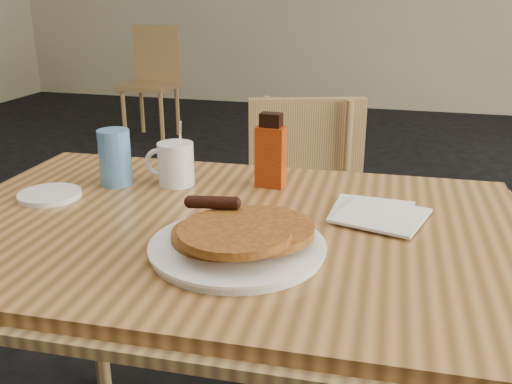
# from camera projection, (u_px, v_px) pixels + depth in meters

# --- Properties ---
(main_table) EXTENTS (1.26, 0.88, 0.75)m
(main_table) POSITION_uv_depth(u_px,v_px,m) (224.00, 241.00, 1.17)
(main_table) COLOR #AB733C
(main_table) RESTS_ON floor
(chair_main_far) EXTENTS (0.49, 0.50, 0.86)m
(chair_main_far) POSITION_uv_depth(u_px,v_px,m) (300.00, 207.00, 1.89)
(chair_main_far) COLOR tan
(chair_main_far) RESTS_ON floor
(chair_wall_extra) EXTENTS (0.42, 0.42, 0.91)m
(chair_wall_extra) POSITION_uv_depth(u_px,v_px,m) (153.00, 72.00, 4.72)
(chair_wall_extra) COLOR tan
(chair_wall_extra) RESTS_ON floor
(pancake_plate) EXTENTS (0.32, 0.32, 0.09)m
(pancake_plate) POSITION_uv_depth(u_px,v_px,m) (238.00, 240.00, 1.02)
(pancake_plate) COLOR white
(pancake_plate) RESTS_ON main_table
(coffee_mug) EXTENTS (0.12, 0.09, 0.16)m
(coffee_mug) POSITION_uv_depth(u_px,v_px,m) (175.00, 163.00, 1.36)
(coffee_mug) COLOR white
(coffee_mug) RESTS_ON main_table
(syrup_bottle) EXTENTS (0.07, 0.05, 0.18)m
(syrup_bottle) POSITION_uv_depth(u_px,v_px,m) (271.00, 153.00, 1.34)
(syrup_bottle) COLOR maroon
(syrup_bottle) RESTS_ON main_table
(napkin_stack) EXTENTS (0.21, 0.22, 0.01)m
(napkin_stack) POSITION_uv_depth(u_px,v_px,m) (377.00, 214.00, 1.19)
(napkin_stack) COLOR white
(napkin_stack) RESTS_ON main_table
(blue_tumbler) EXTENTS (0.08, 0.08, 0.13)m
(blue_tumbler) POSITION_uv_depth(u_px,v_px,m) (115.00, 157.00, 1.36)
(blue_tumbler) COLOR #5188BE
(blue_tumbler) RESTS_ON main_table
(side_saucer) EXTENTS (0.15, 0.15, 0.01)m
(side_saucer) POSITION_uv_depth(u_px,v_px,m) (50.00, 195.00, 1.29)
(side_saucer) COLOR white
(side_saucer) RESTS_ON main_table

